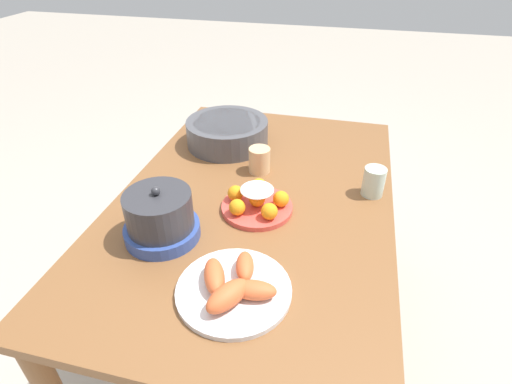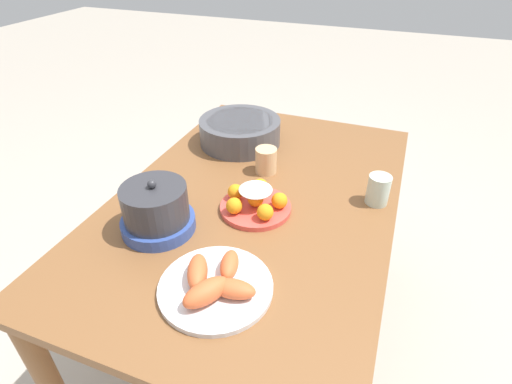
# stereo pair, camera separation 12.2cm
# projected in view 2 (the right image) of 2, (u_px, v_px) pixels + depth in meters

# --- Properties ---
(ground_plane) EXTENTS (12.00, 12.00, 0.00)m
(ground_plane) POSITION_uv_depth(u_px,v_px,m) (256.00, 335.00, 1.68)
(ground_plane) COLOR #B2A899
(dining_table) EXTENTS (1.31, 0.85, 0.71)m
(dining_table) POSITION_uv_depth(u_px,v_px,m) (256.00, 220.00, 1.33)
(dining_table) COLOR brown
(dining_table) RESTS_ON ground_plane
(cake_plate) EXTENTS (0.22, 0.22, 0.08)m
(cake_plate) POSITION_uv_depth(u_px,v_px,m) (255.00, 202.00, 1.20)
(cake_plate) COLOR #E04C42
(cake_plate) RESTS_ON dining_table
(serving_bowl) EXTENTS (0.31, 0.31, 0.10)m
(serving_bowl) POSITION_uv_depth(u_px,v_px,m) (240.00, 131.00, 1.55)
(serving_bowl) COLOR #4C4C51
(serving_bowl) RESTS_ON dining_table
(sauce_bowl) EXTENTS (0.08, 0.08, 0.02)m
(sauce_bowl) POSITION_uv_depth(u_px,v_px,m) (267.00, 117.00, 1.76)
(sauce_bowl) COLOR beige
(sauce_bowl) RESTS_ON dining_table
(seafood_platter) EXTENTS (0.27, 0.27, 0.07)m
(seafood_platter) POSITION_uv_depth(u_px,v_px,m) (215.00, 284.00, 0.94)
(seafood_platter) COLOR silver
(seafood_platter) RESTS_ON dining_table
(cup_near) EXTENTS (0.07, 0.07, 0.09)m
(cup_near) POSITION_uv_depth(u_px,v_px,m) (378.00, 190.00, 1.22)
(cup_near) COLOR beige
(cup_near) RESTS_ON dining_table
(cup_far) EXTENTS (0.07, 0.07, 0.09)m
(cup_far) POSITION_uv_depth(u_px,v_px,m) (266.00, 160.00, 1.37)
(cup_far) COLOR #DBB27F
(cup_far) RESTS_ON dining_table
(warming_pot) EXTENTS (0.21, 0.21, 0.16)m
(warming_pot) POSITION_uv_depth(u_px,v_px,m) (156.00, 210.00, 1.10)
(warming_pot) COLOR #334C99
(warming_pot) RESTS_ON dining_table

